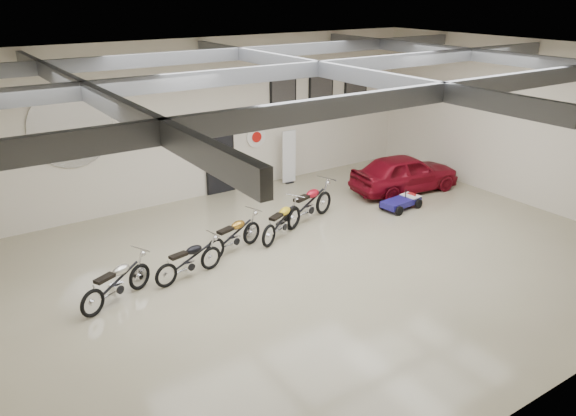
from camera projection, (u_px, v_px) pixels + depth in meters
floor at (315, 264)px, 13.91m from camera, size 16.00×12.00×0.01m
ceiling at (319, 57)px, 12.07m from camera, size 16.00×12.00×0.01m
back_wall at (203, 120)px, 17.62m from camera, size 16.00×0.02×5.00m
right_wall at (527, 124)px, 17.14m from camera, size 0.02×12.00×5.00m
ceiling_beams at (319, 69)px, 12.16m from camera, size 15.80×11.80×0.32m
door at (220, 162)px, 18.37m from camera, size 0.92×0.08×2.10m
logo_plaque at (71, 128)px, 15.40m from camera, size 2.30×0.06×1.16m
poster_left at (283, 92)px, 18.93m from camera, size 1.05×0.08×1.35m
poster_mid at (321, 87)px, 19.76m from camera, size 1.05×0.08×1.35m
poster_right at (356, 83)px, 20.59m from camera, size 1.05×0.08×1.35m
oil_sign at (256, 137)px, 18.86m from camera, size 0.72×0.10×0.72m
banner_stand at (289, 157)px, 19.33m from camera, size 0.52×0.23×1.87m
motorcycle_silver at (116, 282)px, 12.06m from camera, size 1.97×1.33×0.99m
motorcycle_black at (189, 260)px, 13.09m from camera, size 1.87×0.88×0.94m
motorcycle_gold at (234, 235)px, 14.35m from camera, size 1.99×1.13×0.99m
motorcycle_yellow at (282, 221)px, 15.20m from camera, size 1.98×1.39×1.00m
motorcycle_red at (308, 203)px, 16.23m from camera, size 2.28×1.30×1.13m
go_kart at (404, 199)px, 17.35m from camera, size 1.70×0.90×0.59m
vintage_car at (405, 173)px, 18.65m from camera, size 1.93×3.91×1.28m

